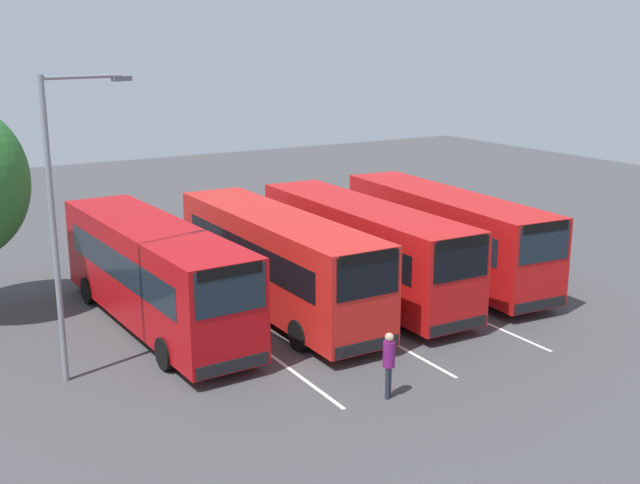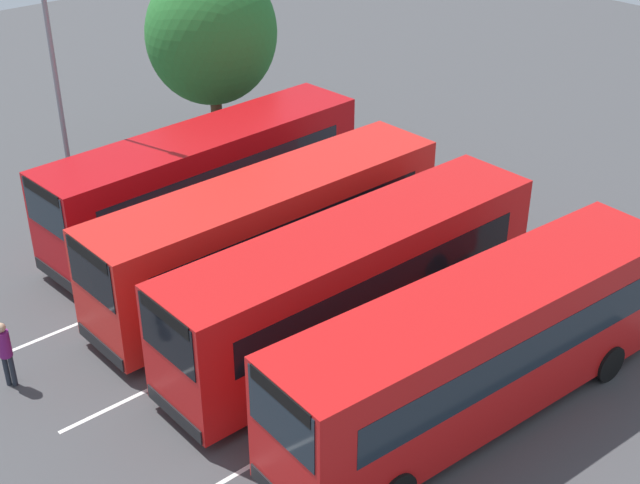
% 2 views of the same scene
% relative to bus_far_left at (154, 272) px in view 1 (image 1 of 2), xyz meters
% --- Properties ---
extents(ground_plane, '(75.28, 75.28, 0.00)m').
position_rel_bus_far_left_xyz_m(ground_plane, '(0.33, 5.88, -1.87)').
color(ground_plane, '#424244').
extents(bus_far_left, '(11.19, 2.89, 3.42)m').
position_rel_bus_far_left_xyz_m(bus_far_left, '(0.00, 0.00, 0.00)').
color(bus_far_left, '#B70C11').
rests_on(bus_far_left, ground).
extents(bus_center_left, '(11.11, 2.58, 3.42)m').
position_rel_bus_far_left_xyz_m(bus_center_left, '(0.74, 4.15, 0.00)').
color(bus_center_left, red).
rests_on(bus_center_left, ground).
extents(bus_center_right, '(11.14, 2.68, 3.42)m').
position_rel_bus_far_left_xyz_m(bus_center_right, '(0.79, 7.66, 0.00)').
color(bus_center_right, red).
rests_on(bus_center_right, ground).
extents(bus_far_right, '(11.24, 3.16, 3.42)m').
position_rel_bus_far_left_xyz_m(bus_far_right, '(0.66, 11.65, 0.00)').
color(bus_far_right, red).
rests_on(bus_far_right, ground).
extents(pedestrian, '(0.45, 0.45, 1.82)m').
position_rel_bus_far_left_xyz_m(pedestrian, '(8.36, 3.40, -0.79)').
color(pedestrian, '#232833').
rests_on(pedestrian, ground).
extents(street_lamp, '(0.85, 2.64, 8.36)m').
position_rel_bus_far_left_xyz_m(street_lamp, '(2.78, -3.40, 2.93)').
color(street_lamp, gray).
rests_on(street_lamp, ground).
extents(lane_stripe_outer_left, '(16.03, 0.29, 0.01)m').
position_rel_bus_far_left_xyz_m(lane_stripe_outer_left, '(0.33, 2.12, -1.87)').
color(lane_stripe_outer_left, silver).
rests_on(lane_stripe_outer_left, ground).
extents(lane_stripe_inner_left, '(16.03, 0.29, 0.01)m').
position_rel_bus_far_left_xyz_m(lane_stripe_inner_left, '(0.33, 5.88, -1.87)').
color(lane_stripe_inner_left, silver).
rests_on(lane_stripe_inner_left, ground).
extents(lane_stripe_inner_right, '(16.03, 0.29, 0.01)m').
position_rel_bus_far_left_xyz_m(lane_stripe_inner_right, '(0.33, 9.63, -1.87)').
color(lane_stripe_inner_right, silver).
rests_on(lane_stripe_inner_right, ground).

